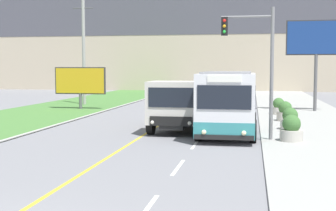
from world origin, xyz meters
name	(u,v)px	position (x,y,z in m)	size (l,w,h in m)	color
apartment_block_background	(217,13)	(0.00, 60.64, 10.97)	(80.00, 8.04, 21.94)	#BCAD93
city_bus	(228,104)	(3.96, 14.84, 1.53)	(2.65, 5.66, 3.03)	silver
dump_truck	(178,106)	(1.43, 15.96, 1.29)	(2.58, 6.26, 2.56)	black
car_distant	(207,99)	(1.42, 31.03, 0.69)	(1.80, 4.30, 1.45)	silver
utility_pole_far	(84,50)	(-9.28, 31.64, 4.76)	(1.80, 0.28, 9.41)	#9E9E99
traffic_light_mast	(257,56)	(5.25, 13.81, 3.71)	(2.28, 0.32, 5.82)	slate
billboard_large	(317,42)	(9.57, 28.15, 5.05)	(4.27, 0.24, 6.61)	#59595B
billboard_small	(80,81)	(-7.99, 27.30, 2.15)	(4.03, 0.24, 3.25)	#59595B
planter_round_near	(291,130)	(6.76, 13.52, 0.58)	(0.97, 0.97, 1.13)	#B7B2A8
planter_round_second	(290,120)	(7.00, 17.40, 0.57)	(0.98, 0.98, 1.11)	#B7B2A8
planter_round_third	(285,112)	(7.01, 21.27, 0.59)	(0.98, 0.98, 1.16)	#B7B2A8
planter_round_far	(279,107)	(6.84, 25.15, 0.57)	(0.95, 0.95, 1.11)	#B7B2A8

